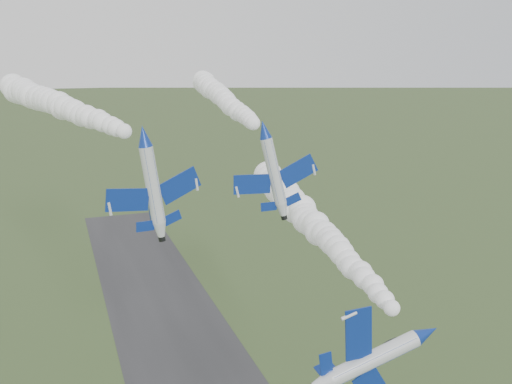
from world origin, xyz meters
TOP-DOWN VIEW (x-y plane):
  - jet_lead at (12.32, -1.71)m, footprint 4.79×14.34m
  - smoke_trail_jet_lead at (14.91, 29.59)m, footprint 7.65×55.68m
  - jet_pair_left at (-11.27, 17.97)m, footprint 11.36×13.44m
  - smoke_trail_jet_pair_left at (-20.11, 56.87)m, footprint 21.46×72.60m
  - jet_pair_right at (3.11, 19.29)m, footprint 10.45×12.74m
  - smoke_trail_jet_pair_right at (8.08, 54.52)m, footprint 12.23×64.45m

SIDE VIEW (x-z plane):
  - jet_lead at x=12.32m, z-range 24.53..35.88m
  - smoke_trail_jet_lead at x=14.91m, z-range 29.41..34.90m
  - jet_pair_right at x=3.11m, z-range 46.19..49.94m
  - jet_pair_left at x=-11.27m, z-range 46.39..49.88m
  - smoke_trail_jet_pair_left at x=-20.11m, z-range 46.22..51.65m
  - smoke_trail_jet_pair_right at x=8.08m, z-range 47.19..51.73m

